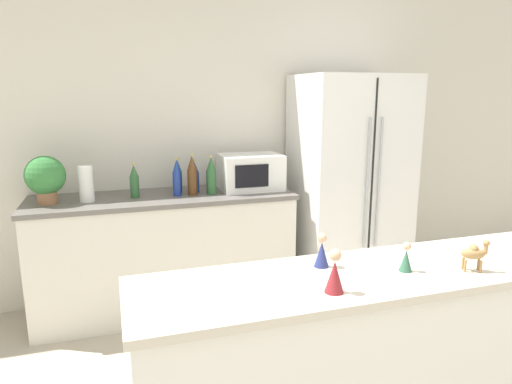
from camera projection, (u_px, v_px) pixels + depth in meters
The scene contains 17 objects.
wall_back at pixel (218, 142), 3.83m from camera, with size 8.00×0.06×2.55m.
back_counter at pixel (166, 253), 3.55m from camera, with size 1.96×0.63×0.92m.
refrigerator at pixel (348, 186), 3.83m from camera, with size 0.87×0.74×1.82m.
bar_counter at pixel (384, 368), 2.03m from camera, with size 2.20×0.52×0.95m.
potted_plant at pixel (45, 177), 3.15m from camera, with size 0.27×0.27×0.34m.
paper_towel_roll at pixel (86, 184), 3.22m from camera, with size 0.10×0.10×0.26m.
microwave at pixel (250, 172), 3.64m from camera, with size 0.48×0.37×0.28m.
back_bottle_0 at pixel (134, 181), 3.35m from camera, with size 0.07×0.07×0.25m.
back_bottle_1 at pixel (192, 175), 3.44m from camera, with size 0.07×0.07×0.31m.
back_bottle_2 at pixel (178, 176), 3.51m from camera, with size 0.07×0.07×0.27m.
back_bottle_3 at pixel (194, 177), 3.54m from camera, with size 0.07×0.07×0.26m.
back_bottle_4 at pixel (211, 176), 3.47m from camera, with size 0.08×0.08×0.29m.
back_bottle_5 at pixel (177, 178), 3.41m from camera, with size 0.06×0.06×0.28m.
camel_figurine at pixel (474, 253), 1.89m from camera, with size 0.11×0.09×0.14m.
wise_man_figurine_blue at pixel (406, 259), 1.90m from camera, with size 0.05×0.05×0.13m.
wise_man_figurine_crimson at pixel (322, 252), 1.94m from camera, with size 0.06×0.06×0.15m.
wise_man_figurine_purple at pixel (335, 274), 1.69m from camera, with size 0.07×0.07×0.17m.
Camera 1 is at (-0.86, -1.02, 1.68)m, focal length 32.00 mm.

